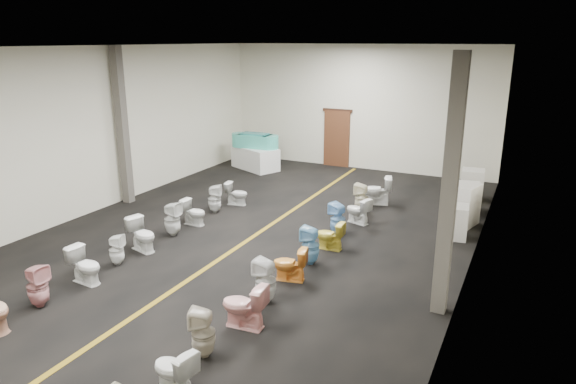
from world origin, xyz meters
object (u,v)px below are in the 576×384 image
at_px(toilet_left_10, 237,194).
at_px(toilet_right_2, 203,333).
at_px(toilet_right_1, 174,371).
at_px(toilet_right_6, 310,246).
at_px(toilet_left_9, 215,199).
at_px(toilet_right_9, 358,210).
at_px(toilet_left_4, 85,265).
at_px(toilet_left_6, 142,235).
at_px(appliance_crate_c, 466,197).
at_px(toilet_left_8, 194,212).
at_px(toilet_right_5, 290,264).
at_px(display_table, 255,158).
at_px(toilet_right_11, 377,190).
at_px(toilet_right_3, 244,306).
at_px(appliance_crate_d, 472,185).
at_px(bathtub, 255,141).
at_px(appliance_crate_b, 461,204).
at_px(toilet_left_3, 38,286).
at_px(toilet_left_7, 172,219).
at_px(toilet_right_4, 266,281).
at_px(appliance_crate_a, 454,221).
at_px(toilet_right_7, 330,235).
at_px(toilet_right_8, 338,219).
at_px(toilet_left_5, 117,250).
at_px(toilet_right_10, 362,198).

xyz_separation_m(toilet_left_10, toilet_right_2, (3.49, -6.66, 0.07)).
bearing_deg(toilet_right_1, toilet_right_6, -169.25).
distance_m(toilet_left_9, toilet_right_9, 3.97).
distance_m(toilet_left_4, toilet_left_6, 1.76).
distance_m(appliance_crate_c, toilet_left_8, 7.54).
bearing_deg(toilet_right_1, toilet_right_5, -168.32).
relative_size(toilet_right_5, toilet_right_9, 0.99).
relative_size(display_table, toilet_right_11, 2.20).
height_order(toilet_right_3, toilet_right_9, toilet_right_3).
bearing_deg(toilet_right_3, appliance_crate_d, 160.41).
xyz_separation_m(display_table, bathtub, (0.00, 0.00, 0.66)).
bearing_deg(toilet_left_8, toilet_right_3, -134.56).
bearing_deg(toilet_left_9, appliance_crate_b, -94.05).
bearing_deg(toilet_left_3, toilet_left_10, 2.29).
height_order(toilet_left_7, toilet_right_3, toilet_left_7).
relative_size(appliance_crate_c, toilet_right_9, 1.15).
distance_m(toilet_left_6, toilet_right_4, 3.79).
xyz_separation_m(appliance_crate_a, toilet_right_1, (-2.49, -7.63, -0.06)).
distance_m(display_table, toilet_right_1, 12.68).
bearing_deg(display_table, toilet_right_6, -52.67).
distance_m(toilet_left_8, toilet_right_7, 3.78).
height_order(appliance_crate_a, appliance_crate_b, appliance_crate_b).
relative_size(appliance_crate_d, toilet_right_6, 1.08).
bearing_deg(toilet_left_8, toilet_right_6, -103.54).
bearing_deg(toilet_right_8, toilet_right_6, 22.78).
bearing_deg(appliance_crate_b, toilet_right_6, -121.93).
xyz_separation_m(appliance_crate_a, toilet_right_8, (-2.59, -1.10, 0.01)).
bearing_deg(toilet_right_7, toilet_right_2, -3.94).
height_order(toilet_left_7, toilet_right_1, toilet_left_7).
bearing_deg(toilet_left_6, toilet_right_4, -88.68).
xyz_separation_m(toilet_left_5, toilet_right_9, (3.80, 4.76, 0.01)).
relative_size(appliance_crate_a, toilet_left_4, 1.10).
xyz_separation_m(appliance_crate_b, toilet_left_10, (-6.10, -1.15, -0.21)).
xyz_separation_m(toilet_left_4, toilet_right_1, (3.67, -1.91, -0.02)).
height_order(display_table, toilet_left_10, display_table).
relative_size(appliance_crate_a, toilet_right_10, 0.97).
bearing_deg(toilet_right_10, appliance_crate_d, 134.88).
relative_size(toilet_right_10, toilet_right_11, 0.99).
bearing_deg(toilet_left_7, toilet_right_2, -140.60).
height_order(appliance_crate_c, toilet_right_4, toilet_right_4).
height_order(toilet_left_7, toilet_right_9, toilet_left_7).
bearing_deg(toilet_left_5, toilet_left_7, -17.39).
distance_m(toilet_left_6, toilet_right_1, 5.26).
height_order(toilet_left_8, toilet_right_1, toilet_right_1).
xyz_separation_m(toilet_right_5, toilet_right_6, (0.06, 0.89, 0.08)).
bearing_deg(toilet_right_10, toilet_right_2, -0.60).
distance_m(appliance_crate_d, toilet_right_10, 3.70).
bearing_deg(toilet_right_6, toilet_right_1, -2.84).
distance_m(toilet_left_8, toilet_right_1, 6.72).
distance_m(toilet_right_5, toilet_right_11, 5.59).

